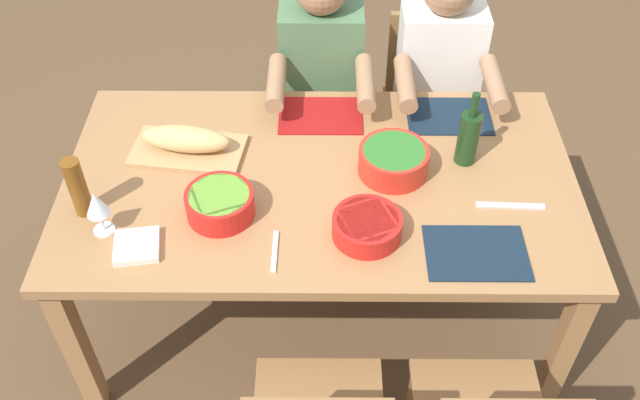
{
  "coord_description": "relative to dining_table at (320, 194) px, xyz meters",
  "views": [
    {
      "loc": [
        -0.01,
        1.78,
        2.4
      ],
      "look_at": [
        0.0,
        0.0,
        0.63
      ],
      "focal_mm": 39.14,
      "sensor_mm": 36.0,
      "label": 1
    }
  ],
  "objects": [
    {
      "name": "ground_plane",
      "position": [
        0.0,
        0.0,
        -0.66
      ],
      "size": [
        8.0,
        8.0,
        0.0
      ],
      "primitive_type": "plane",
      "color": "brown"
    },
    {
      "name": "dining_table",
      "position": [
        0.0,
        0.0,
        0.0
      ],
      "size": [
        1.79,
        1.01,
        0.74
      ],
      "color": "#9E7044",
      "rests_on": "ground_plane"
    },
    {
      "name": "chair_near_center",
      "position": [
        0.0,
        -0.83,
        -0.18
      ],
      "size": [
        0.4,
        0.4,
        0.85
      ],
      "color": "olive",
      "rests_on": "ground_plane"
    },
    {
      "name": "diner_near_center",
      "position": [
        0.0,
        -0.64,
        0.04
      ],
      "size": [
        0.41,
        0.53,
        1.2
      ],
      "color": "#2D2D38",
      "rests_on": "ground_plane"
    },
    {
      "name": "chair_near_left",
      "position": [
        -0.49,
        -0.83,
        -0.18
      ],
      "size": [
        0.4,
        0.4,
        0.85
      ],
      "color": "olive",
      "rests_on": "ground_plane"
    },
    {
      "name": "diner_near_left",
      "position": [
        -0.49,
        -0.64,
        0.04
      ],
      "size": [
        0.41,
        0.53,
        1.2
      ],
      "color": "#2D2D38",
      "rests_on": "ground_plane"
    },
    {
      "name": "serving_bowl_fruit",
      "position": [
        -0.15,
        0.27,
        0.12
      ],
      "size": [
        0.22,
        0.22,
        0.08
      ],
      "color": "red",
      "rests_on": "dining_table"
    },
    {
      "name": "serving_bowl_salad",
      "position": [
        0.33,
        0.18,
        0.13
      ],
      "size": [
        0.23,
        0.23,
        0.09
      ],
      "color": "red",
      "rests_on": "dining_table"
    },
    {
      "name": "serving_bowl_greens",
      "position": [
        -0.25,
        -0.03,
        0.13
      ],
      "size": [
        0.24,
        0.24,
        0.1
      ],
      "color": "red",
      "rests_on": "dining_table"
    },
    {
      "name": "cutting_board",
      "position": [
        0.48,
        -0.13,
        0.09
      ],
      "size": [
        0.43,
        0.27,
        0.02
      ],
      "primitive_type": "cube",
      "rotation": [
        0.0,
        0.0,
        -0.14
      ],
      "color": "tan",
      "rests_on": "dining_table"
    },
    {
      "name": "bread_loaf",
      "position": [
        0.48,
        -0.13,
        0.14
      ],
      "size": [
        0.33,
        0.15,
        0.09
      ],
      "primitive_type": "ellipsoid",
      "rotation": [
        0.0,
        0.0,
        -0.14
      ],
      "color": "tan",
      "rests_on": "cutting_board"
    },
    {
      "name": "wine_bottle",
      "position": [
        -0.52,
        -0.1,
        0.19
      ],
      "size": [
        0.08,
        0.08,
        0.29
      ],
      "color": "#193819",
      "rests_on": "dining_table"
    },
    {
      "name": "beer_bottle",
      "position": [
        0.78,
        0.17,
        0.19
      ],
      "size": [
        0.06,
        0.06,
        0.22
      ],
      "primitive_type": "cylinder",
      "color": "brown",
      "rests_on": "dining_table"
    },
    {
      "name": "wine_glass",
      "position": [
        0.7,
        0.26,
        0.19
      ],
      "size": [
        0.08,
        0.08,
        0.17
      ],
      "color": "silver",
      "rests_on": "dining_table"
    },
    {
      "name": "placemat_near_center",
      "position": [
        0.0,
        -0.35,
        0.08
      ],
      "size": [
        0.32,
        0.23,
        0.01
      ],
      "primitive_type": "cube",
      "color": "maroon",
      "rests_on": "dining_table"
    },
    {
      "name": "placemat_far_left",
      "position": [
        -0.49,
        0.35,
        0.08
      ],
      "size": [
        0.32,
        0.23,
        0.01
      ],
      "primitive_type": "cube",
      "color": "#142333",
      "rests_on": "dining_table"
    },
    {
      "name": "fork_far_center",
      "position": [
        0.14,
        0.35,
        0.08
      ],
      "size": [
        0.02,
        0.17,
        0.01
      ],
      "primitive_type": "cube",
      "rotation": [
        0.0,
        0.0,
        -0.01
      ],
      "color": "silver",
      "rests_on": "dining_table"
    },
    {
      "name": "placemat_near_left",
      "position": [
        -0.49,
        -0.35,
        0.08
      ],
      "size": [
        0.32,
        0.23,
        0.01
      ],
      "primitive_type": "cube",
      "color": "#142333",
      "rests_on": "dining_table"
    },
    {
      "name": "carving_knife",
      "position": [
        -0.64,
        0.14,
        0.08
      ],
      "size": [
        0.23,
        0.03,
        0.01
      ],
      "primitive_type": "cube",
      "rotation": [
        0.0,
        0.0,
        3.1
      ],
      "color": "silver",
      "rests_on": "dining_table"
    },
    {
      "name": "napkin_stack",
      "position": [
        0.57,
        0.33,
        0.09
      ],
      "size": [
        0.16,
        0.16,
        0.02
      ],
      "primitive_type": "cube",
      "rotation": [
        0.0,
        0.0,
        0.15
      ],
      "color": "white",
      "rests_on": "dining_table"
    }
  ]
}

